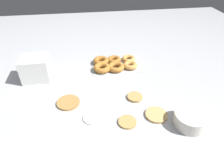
% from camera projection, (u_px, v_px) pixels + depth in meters
% --- Properties ---
extents(ground_plane, '(3.00, 3.00, 0.00)m').
position_uv_depth(ground_plane, '(104.00, 96.00, 1.07)').
color(ground_plane, '#B2B5BA').
extents(pancake_0, '(0.08, 0.08, 0.01)m').
position_uv_depth(pancake_0, '(127.00, 122.00, 0.92)').
color(pancake_0, tan).
rests_on(pancake_0, ground_plane).
extents(pancake_1, '(0.12, 0.12, 0.01)m').
position_uv_depth(pancake_1, '(68.00, 103.00, 1.02)').
color(pancake_1, '#B27F42').
rests_on(pancake_1, ground_plane).
extents(pancake_2, '(0.08, 0.08, 0.01)m').
position_uv_depth(pancake_2, '(135.00, 97.00, 1.06)').
color(pancake_2, tan).
rests_on(pancake_2, ground_plane).
extents(pancake_3, '(0.11, 0.11, 0.01)m').
position_uv_depth(pancake_3, '(156.00, 115.00, 0.95)').
color(pancake_3, tan).
rests_on(pancake_3, ground_plane).
extents(pancake_4, '(0.08, 0.08, 0.01)m').
position_uv_depth(pancake_4, '(92.00, 118.00, 0.94)').
color(pancake_4, beige).
rests_on(pancake_4, ground_plane).
extents(donut_tray, '(0.31, 0.21, 0.04)m').
position_uv_depth(donut_tray, '(114.00, 64.00, 1.31)').
color(donut_tray, silver).
rests_on(donut_tray, ground_plane).
extents(batter_bowl, '(0.15, 0.15, 0.06)m').
position_uv_depth(batter_bowl, '(190.00, 119.00, 0.89)').
color(batter_bowl, silver).
rests_on(batter_bowl, ground_plane).
extents(container_stack, '(0.16, 0.14, 0.14)m').
position_uv_depth(container_stack, '(36.00, 68.00, 1.17)').
color(container_stack, white).
rests_on(container_stack, ground_plane).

